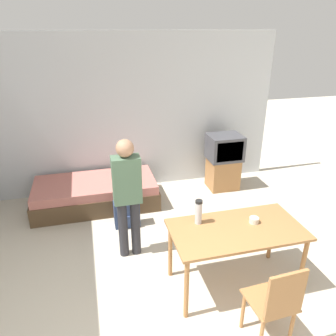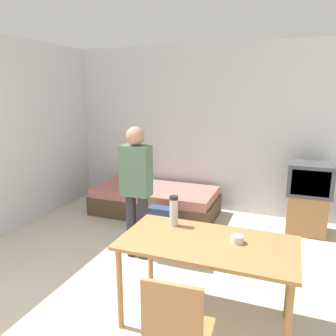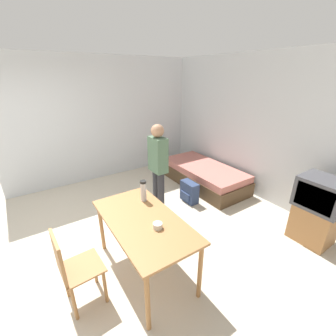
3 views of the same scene
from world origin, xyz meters
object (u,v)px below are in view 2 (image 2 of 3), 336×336
daybed (155,201)px  mate_bowl (237,239)px  dining_table (207,251)px  backpack (162,222)px  tv (308,197)px  wooden_chair (176,334)px  thermos_flask (174,210)px  person_standing (136,184)px

daybed → mate_bowl: size_ratio=19.14×
dining_table → backpack: dining_table is taller
tv → wooden_chair: 3.26m
mate_bowl → wooden_chair: bearing=-103.8°
wooden_chair → mate_bowl: 0.94m
backpack → dining_table: bearing=-56.0°
tv → thermos_flask: bearing=-120.1°
dining_table → thermos_flask: size_ratio=5.05×
thermos_flask → daybed: bearing=117.4°
tv → person_standing: bearing=-142.3°
daybed → wooden_chair: (1.44, -3.06, 0.31)m
tv → mate_bowl: bearing=-105.5°
mate_bowl → person_standing: bearing=148.7°
dining_table → wooden_chair: bearing=-89.1°
thermos_flask → backpack: bearing=116.3°
dining_table → daybed: bearing=122.5°
daybed → tv: size_ratio=1.98×
wooden_chair → mate_bowl: (0.22, 0.88, 0.27)m
person_standing → mate_bowl: bearing=-31.3°
daybed → person_standing: size_ratio=1.26×
wooden_chair → person_standing: (-1.08, 1.66, 0.39)m
dining_table → wooden_chair: (0.01, -0.82, -0.16)m
tv → person_standing: (-1.92, -1.48, 0.39)m
mate_bowl → backpack: 2.00m
tv → backpack: (-1.88, -0.82, -0.33)m
person_standing → mate_bowl: person_standing is taller
wooden_chair → person_standing: person_standing is taller
daybed → backpack: bearing=-60.7°
tv → thermos_flask: thermos_flask is taller
daybed → dining_table: bearing=-57.5°
person_standing → dining_table: bearing=-38.4°
backpack → thermos_flask: bearing=-63.7°
dining_table → person_standing: bearing=141.6°
daybed → wooden_chair: 3.40m
daybed → thermos_flask: size_ratio=7.01×
person_standing → backpack: person_standing is taller
daybed → thermos_flask: 2.40m
dining_table → thermos_flask: bearing=151.1°
daybed → tv: 2.31m
tv → mate_bowl: (-0.63, -2.27, 0.27)m
tv → backpack: tv is taller
daybed → backpack: 0.84m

